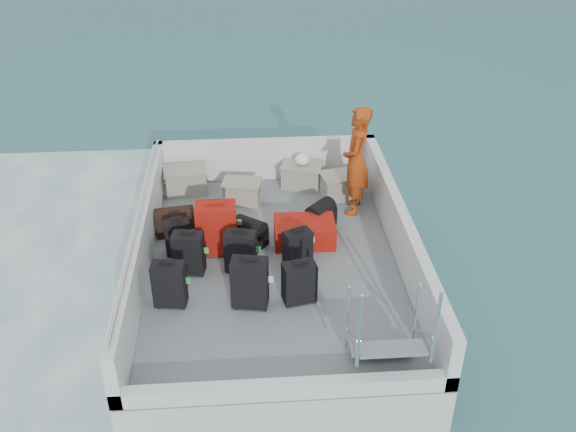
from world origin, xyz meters
name	(u,v)px	position (x,y,z in m)	size (l,w,h in m)	color
ground	(274,297)	(0.00, 0.00, 0.00)	(160.00, 160.00, 0.00)	#164A4D
ferry_hull	(274,280)	(0.00, 0.00, 0.30)	(3.60, 5.00, 0.60)	silver
deck	(274,261)	(0.00, 0.00, 0.61)	(3.30, 4.70, 0.02)	slate
deck_fittings	(301,251)	(0.35, -0.32, 0.99)	(3.60, 5.00, 0.90)	silver
suitcase_0	(169,285)	(-1.31, -0.84, 0.93)	(0.39, 0.22, 0.61)	black
suitcase_1	(189,254)	(-1.12, -0.19, 0.92)	(0.40, 0.23, 0.60)	black
suitcase_2	(178,238)	(-1.30, 0.28, 0.87)	(0.35, 0.21, 0.51)	black
suitcase_3	(250,284)	(-0.33, -0.92, 0.95)	(0.44, 0.26, 0.67)	black
suitcase_4	(241,252)	(-0.44, -0.19, 0.91)	(0.40, 0.23, 0.59)	black
suitcase_5	(217,229)	(-0.76, 0.28, 1.00)	(0.55, 0.33, 0.75)	#A1190C
suitcase_6	(299,283)	(0.27, -0.89, 0.90)	(0.40, 0.24, 0.56)	black
suitcase_7	(298,248)	(0.32, -0.10, 0.88)	(0.36, 0.21, 0.52)	black
suitcase_8	(304,232)	(0.46, 0.43, 0.79)	(0.56, 0.85, 0.34)	#A1190C
duffel_0	(175,223)	(-1.38, 0.82, 0.78)	(0.55, 0.30, 0.32)	black
duffel_1	(250,235)	(-0.30, 0.43, 0.78)	(0.43, 0.30, 0.32)	black
duffel_2	(321,217)	(0.74, 0.82, 0.78)	(0.42, 0.30, 0.32)	black
crate_0	(186,181)	(-1.30, 2.04, 0.81)	(0.63, 0.44, 0.38)	gray
crate_1	(242,192)	(-0.40, 1.64, 0.79)	(0.55, 0.38, 0.33)	gray
crate_2	(302,176)	(0.58, 2.09, 0.80)	(0.61, 0.42, 0.37)	gray
crate_3	(341,186)	(1.17, 1.70, 0.80)	(0.60, 0.42, 0.36)	gray
yellow_bag	(317,180)	(0.82, 2.06, 0.73)	(0.28, 0.26, 0.22)	#FBF91B
white_bag	(302,161)	(0.58, 2.09, 1.08)	(0.24, 0.24, 0.18)	white
passenger	(356,161)	(1.30, 1.27, 1.46)	(0.62, 0.40, 1.68)	#DE4E14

